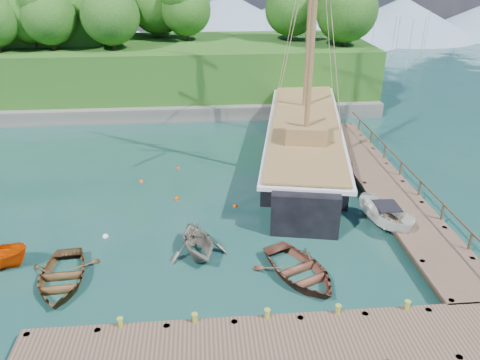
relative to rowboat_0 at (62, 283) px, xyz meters
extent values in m
plane|color=#183B34|center=(7.40, 1.26, 0.00)|extent=(160.00, 160.00, 0.00)
cube|color=#443227|center=(9.40, -5.24, 0.54)|extent=(20.00, 3.20, 0.12)
cube|color=#33261A|center=(9.40, -5.24, 0.38)|extent=(20.00, 3.20, 0.20)
cylinder|color=#33261A|center=(-0.30, -3.94, 0.05)|extent=(0.28, 0.28, 1.10)
cube|color=#443227|center=(18.90, 8.26, 0.54)|extent=(3.20, 24.00, 0.12)
cube|color=#33261A|center=(18.90, 8.26, 0.38)|extent=(3.20, 24.00, 0.20)
cylinder|color=#33261A|center=(17.60, -3.44, 0.05)|extent=(0.28, 0.28, 1.10)
cylinder|color=#33261A|center=(17.60, 19.96, 0.05)|extent=(0.28, 0.28, 1.10)
cylinder|color=#33261A|center=(20.20, 19.96, 0.05)|extent=(0.28, 0.28, 1.10)
cylinder|color=olive|center=(3.40, -3.84, 0.00)|extent=(0.26, 0.26, 0.45)
cylinder|color=olive|center=(6.40, -3.84, 0.00)|extent=(0.26, 0.26, 0.45)
cylinder|color=olive|center=(9.40, -3.84, 0.00)|extent=(0.26, 0.26, 0.45)
cylinder|color=olive|center=(12.40, -3.84, 0.00)|extent=(0.26, 0.26, 0.45)
cylinder|color=olive|center=(15.40, -3.84, 0.00)|extent=(0.26, 0.26, 0.45)
imported|color=#4F361D|center=(0.00, 0.00, 0.00)|extent=(3.59, 4.80, 0.95)
imported|color=#666256|center=(6.53, 1.87, 0.00)|extent=(4.00, 4.34, 1.90)
imported|color=brown|center=(11.47, -0.49, 0.00)|extent=(5.09, 5.76, 0.99)
imported|color=white|center=(17.27, 3.63, 0.00)|extent=(2.94, 4.59, 1.66)
cube|color=black|center=(14.71, 14.26, 0.90)|extent=(8.58, 17.34, 3.45)
cube|color=black|center=(16.83, 24.72, 0.90)|extent=(3.94, 5.70, 3.10)
cube|color=black|center=(12.82, 4.96, 0.90)|extent=(4.55, 4.93, 3.28)
cube|color=silver|center=(14.71, 14.26, 2.55)|extent=(9.66, 22.47, 0.25)
cube|color=brown|center=(14.71, 14.26, 2.80)|extent=(9.10, 21.91, 0.12)
cube|color=brown|center=(14.00, 10.77, 3.40)|extent=(3.24, 3.48, 1.20)
cylinder|color=brown|center=(17.56, 28.33, 4.00)|extent=(1.60, 6.81, 1.69)
cylinder|color=brown|center=(13.86, 10.08, 11.23)|extent=(0.36, 0.36, 16.86)
sphere|color=silver|center=(1.38, 3.96, 0.00)|extent=(0.34, 0.34, 0.34)
sphere|color=#D83900|center=(5.20, 8.11, 0.00)|extent=(0.32, 0.32, 0.32)
sphere|color=#F24200|center=(8.86, 6.80, 0.00)|extent=(0.28, 0.28, 0.28)
sphere|color=silver|center=(11.39, 8.43, 0.00)|extent=(0.31, 0.31, 0.31)
sphere|color=#EA421C|center=(2.67, 10.86, 0.00)|extent=(0.28, 0.28, 0.28)
sphere|color=#E83404|center=(5.14, 12.84, 0.00)|extent=(0.28, 0.28, 0.28)
cube|color=#474744|center=(-0.60, 25.26, 0.60)|extent=(50.00, 4.00, 1.40)
cube|color=#244C15|center=(-0.60, 31.26, 3.00)|extent=(50.00, 14.00, 6.00)
cube|color=#244C15|center=(-14.60, 35.26, 5.00)|extent=(24.00, 12.00, 10.00)
cylinder|color=#382616|center=(-8.71, 29.37, 6.70)|extent=(0.36, 0.36, 1.40)
sphere|color=#153F0E|center=(-8.71, 29.37, 9.10)|extent=(5.42, 5.42, 5.42)
cylinder|color=#382616|center=(-6.78, 28.07, 6.70)|extent=(0.36, 0.36, 1.40)
sphere|color=#153F0E|center=(-6.78, 28.07, 8.96)|extent=(5.02, 5.02, 5.02)
cylinder|color=#382616|center=(-13.33, 36.04, 6.70)|extent=(0.36, 0.36, 1.40)
sphere|color=#153F0E|center=(-13.33, 36.04, 9.39)|extent=(6.25, 6.25, 6.25)
cylinder|color=#382616|center=(21.30, 27.91, 6.70)|extent=(0.36, 0.36, 1.40)
sphere|color=#153F0E|center=(21.30, 27.91, 9.30)|extent=(6.00, 6.00, 6.00)
cylinder|color=#382616|center=(5.79, 32.47, 6.70)|extent=(0.36, 0.36, 1.40)
sphere|color=#153F0E|center=(5.79, 32.47, 9.00)|extent=(5.13, 5.13, 5.13)
cylinder|color=#382616|center=(-14.13, 36.78, 6.70)|extent=(0.36, 0.36, 1.40)
sphere|color=#153F0E|center=(-14.13, 36.78, 8.88)|extent=(4.80, 4.80, 4.80)
cylinder|color=#382616|center=(-2.76, 31.45, 6.70)|extent=(0.36, 0.36, 1.40)
sphere|color=#153F0E|center=(-2.76, 31.45, 9.24)|extent=(5.82, 5.82, 5.82)
cylinder|color=#382616|center=(2.82, 34.61, 6.70)|extent=(0.36, 0.36, 1.40)
sphere|color=#153F0E|center=(2.82, 34.61, 9.32)|extent=(6.05, 6.05, 6.05)
cylinder|color=#382616|center=(21.49, 28.91, 6.70)|extent=(0.36, 0.36, 1.40)
sphere|color=#153F0E|center=(21.49, 28.91, 8.87)|extent=(4.77, 4.77, 4.77)
cylinder|color=#382616|center=(-1.11, 27.81, 6.70)|extent=(0.36, 0.36, 1.40)
sphere|color=#153F0E|center=(-1.11, 27.81, 9.11)|extent=(5.47, 5.47, 5.47)
cylinder|color=#382616|center=(16.67, 31.65, 6.70)|extent=(0.36, 0.36, 1.40)
sphere|color=#153F0E|center=(16.67, 31.65, 9.14)|extent=(5.55, 5.55, 5.55)
cylinder|color=#382616|center=(-2.62, 39.02, 6.70)|extent=(0.36, 0.36, 1.40)
sphere|color=#153F0E|center=(-2.62, 39.02, 9.39)|extent=(6.25, 6.25, 6.25)
cylinder|color=#382616|center=(-10.51, 32.66, 6.70)|extent=(0.36, 0.36, 1.40)
sphere|color=#153F0E|center=(-10.51, 32.66, 9.12)|extent=(5.47, 5.47, 5.47)
cylinder|color=#382616|center=(-12.21, 32.73, 6.70)|extent=(0.36, 0.36, 1.40)
sphere|color=#153F0E|center=(-12.21, 32.73, 9.31)|extent=(6.04, 6.04, 6.04)
cylinder|color=#382616|center=(1.67, 39.63, 6.70)|extent=(0.36, 0.36, 1.40)
sphere|color=#153F0E|center=(1.67, 39.63, 9.26)|extent=(5.89, 5.89, 5.89)
cylinder|color=#382616|center=(-4.50, 32.28, 6.70)|extent=(0.36, 0.36, 1.40)
sphere|color=#153F0E|center=(-4.50, 32.28, 9.33)|extent=(6.08, 6.08, 6.08)
cone|color=#728CA5|center=(27.40, 71.26, 4.50)|extent=(36.00, 36.00, 9.00)
cone|color=#728CA5|center=(45.40, 71.26, 3.50)|extent=(28.00, 28.00, 7.00)
cone|color=#728CA5|center=(12.40, 71.26, 4.00)|extent=(32.00, 32.00, 8.00)
cone|color=#728CA5|center=(-22.60, 71.26, 5.00)|extent=(40.00, 40.00, 10.00)
camera|label=1|loc=(6.98, -18.68, 14.28)|focal=35.00mm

